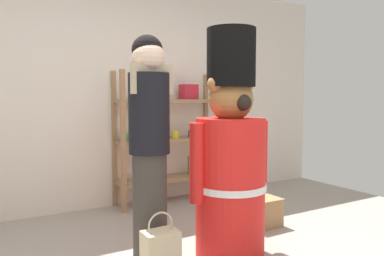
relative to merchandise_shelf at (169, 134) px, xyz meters
The scene contains 5 objects.
back_wall 0.99m from the merchandise_shelf, 165.20° to the left, with size 6.40×0.12×2.60m, color silver.
merchandise_shelf is the anchor object (origin of this frame).
teddy_bear_guard 1.62m from the merchandise_shelf, 99.76° to the right, with size 0.71×0.55×1.74m.
person_shopper 1.80m from the merchandise_shelf, 120.99° to the right, with size 0.30×0.28×1.65m.
display_crate 1.42m from the merchandise_shelf, 72.76° to the right, with size 0.35×0.31×0.27m.
Camera 1 is at (-1.13, -1.91, 1.21)m, focal length 34.89 mm.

